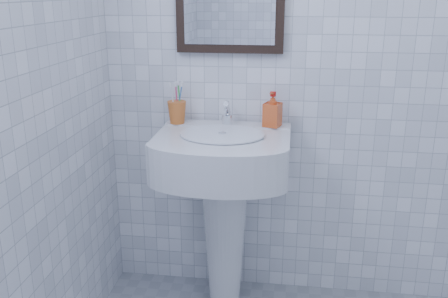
# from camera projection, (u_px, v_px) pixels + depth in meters

# --- Properties ---
(wall_back) EXTENTS (2.20, 0.02, 2.50)m
(wall_back) POSITION_uv_depth(u_px,v_px,m) (336.00, 52.00, 2.29)
(wall_back) COLOR white
(wall_back) RESTS_ON ground
(washbasin) EXTENTS (0.60, 0.44, 0.92)m
(washbasin) POSITION_uv_depth(u_px,v_px,m) (224.00, 191.00, 2.35)
(washbasin) COLOR white
(washbasin) RESTS_ON ground
(faucet) EXTENTS (0.05, 0.11, 0.13)m
(faucet) POSITION_uv_depth(u_px,v_px,m) (227.00, 115.00, 2.35)
(faucet) COLOR silver
(faucet) RESTS_ON washbasin
(toothbrush_cup) EXTENTS (0.12, 0.12, 0.11)m
(toothbrush_cup) POSITION_uv_depth(u_px,v_px,m) (177.00, 112.00, 2.38)
(toothbrush_cup) COLOR #CD6526
(toothbrush_cup) RESTS_ON washbasin
(soap_dispenser) EXTENTS (0.09, 0.10, 0.16)m
(soap_dispenser) POSITION_uv_depth(u_px,v_px,m) (273.00, 109.00, 2.31)
(soap_dispenser) COLOR red
(soap_dispenser) RESTS_ON washbasin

